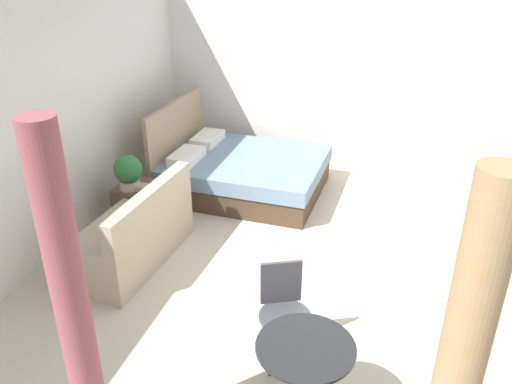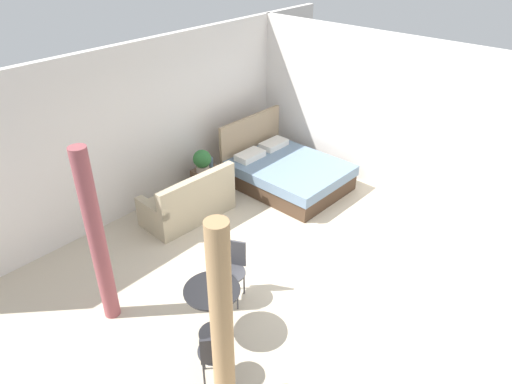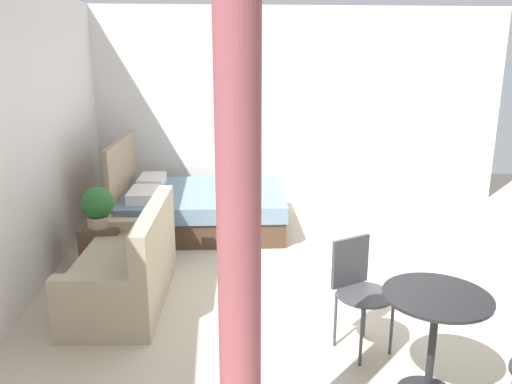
{
  "view_description": "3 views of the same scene",
  "coord_description": "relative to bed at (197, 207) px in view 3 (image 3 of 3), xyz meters",
  "views": [
    {
      "loc": [
        -4.51,
        -0.59,
        3.19
      ],
      "look_at": [
        0.13,
        0.82,
        0.78
      ],
      "focal_mm": 36.8,
      "sensor_mm": 36.0,
      "label": 1
    },
    {
      "loc": [
        -4.59,
        -3.2,
        4.49
      ],
      "look_at": [
        -0.33,
        0.55,
        1.09
      ],
      "focal_mm": 32.59,
      "sensor_mm": 36.0,
      "label": 2
    },
    {
      "loc": [
        -4.68,
        1.2,
        2.19
      ],
      "look_at": [
        -0.18,
        0.87,
        0.96
      ],
      "focal_mm": 35.71,
      "sensor_mm": 36.0,
      "label": 3
    }
  ],
  "objects": [
    {
      "name": "ground_plane",
      "position": [
        -1.62,
        -1.5,
        -0.29
      ],
      "size": [
        8.55,
        9.0,
        0.02
      ],
      "primitive_type": "cube",
      "color": "beige"
    },
    {
      "name": "wall_back",
      "position": [
        -1.62,
        1.5,
        1.14
      ],
      "size": [
        8.55,
        0.12,
        2.84
      ],
      "primitive_type": "cube",
      "color": "silver",
      "rests_on": "ground"
    },
    {
      "name": "wall_right",
      "position": [
        1.16,
        -1.5,
        1.14
      ],
      "size": [
        0.12,
        6.0,
        2.84
      ],
      "primitive_type": "cube",
      "color": "silver",
      "rests_on": "ground"
    },
    {
      "name": "bed",
      "position": [
        0.0,
        0.0,
        0.0
      ],
      "size": [
        1.68,
        2.09,
        1.17
      ],
      "color": "#473323",
      "rests_on": "ground"
    },
    {
      "name": "couch",
      "position": [
        -1.96,
        0.55,
        0.01
      ],
      "size": [
        1.57,
        0.84,
        0.89
      ],
      "color": "tan",
      "rests_on": "ground"
    },
    {
      "name": "nightstand",
      "position": [
        -1.16,
        0.94,
        -0.04
      ],
      "size": [
        0.49,
        0.4,
        0.48
      ],
      "color": "brown",
      "rests_on": "ground"
    },
    {
      "name": "potted_plant",
      "position": [
        -1.26,
        0.94,
        0.42
      ],
      "size": [
        0.33,
        0.33,
        0.41
      ],
      "color": "tan",
      "rests_on": "nightstand"
    },
    {
      "name": "vase",
      "position": [
        -1.04,
        0.96,
        0.29
      ],
      "size": [
        0.09,
        0.09,
        0.19
      ],
      "color": "slate",
      "rests_on": "nightstand"
    },
    {
      "name": "balcony_table",
      "position": [
        -3.51,
        -1.63,
        0.24
      ],
      "size": [
        0.67,
        0.67,
        0.74
      ],
      "color": "black",
      "rests_on": "ground"
    },
    {
      "name": "cafe_chair_near_couch",
      "position": [
        -2.85,
        -1.32,
        0.24
      ],
      "size": [
        0.56,
        0.56,
        0.85
      ],
      "color": "#3F3F44",
      "rests_on": "ground"
    },
    {
      "name": "curtain_right",
      "position": [
        -4.14,
        -0.38,
        0.92
      ],
      "size": [
        0.2,
        0.2,
        2.4
      ],
      "color": "#994C51",
      "rests_on": "ground"
    }
  ]
}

